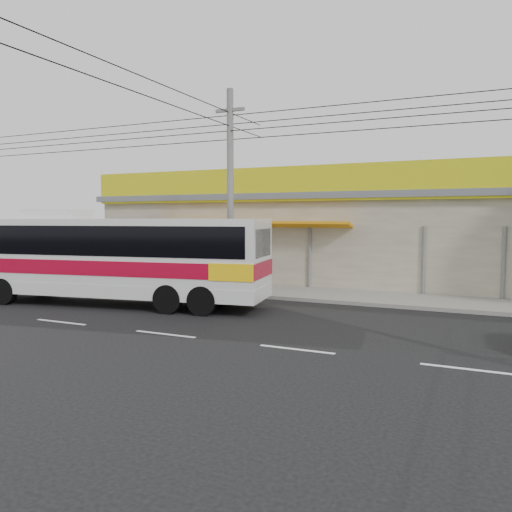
{
  "coord_description": "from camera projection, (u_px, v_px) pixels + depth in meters",
  "views": [
    {
      "loc": [
        8.21,
        -14.24,
        3.35
      ],
      "look_at": [
        0.82,
        2.0,
        1.97
      ],
      "focal_mm": 35.0,
      "sensor_mm": 36.0,
      "label": 1
    }
  ],
  "objects": [
    {
      "name": "storefront_building",
      "position": [
        315.0,
        237.0,
        26.87
      ],
      "size": [
        22.6,
        9.2,
        5.7
      ],
      "color": "gray",
      "rests_on": "ground"
    },
    {
      "name": "utility_pole",
      "position": [
        230.0,
        126.0,
        20.39
      ],
      "size": [
        34.0,
        14.0,
        8.58
      ],
      "color": "#5F5F5D",
      "rests_on": "ground"
    },
    {
      "name": "sidewalk",
      "position": [
        277.0,
        292.0,
        22.01
      ],
      "size": [
        30.0,
        3.2,
        0.15
      ],
      "primitive_type": "cube",
      "color": "slate",
      "rests_on": "ground"
    },
    {
      "name": "coach_bus",
      "position": [
        118.0,
        254.0,
        18.98
      ],
      "size": [
        12.09,
        4.31,
        3.65
      ],
      "rotation": [
        0.0,
        0.0,
        0.16
      ],
      "color": "silver",
      "rests_on": "ground"
    },
    {
      "name": "motorbike_dark",
      "position": [
        125.0,
        271.0,
        25.4
      ],
      "size": [
        1.67,
        0.51,
        1.0
      ],
      "primitive_type": "imported",
      "rotation": [
        0.0,
        0.0,
        1.54
      ],
      "color": "black",
      "rests_on": "sidewalk"
    },
    {
      "name": "lane_markings",
      "position": [
        165.0,
        334.0,
        14.3
      ],
      "size": [
        50.0,
        0.12,
        0.01
      ],
      "primitive_type": null,
      "color": "silver",
      "rests_on": "ground"
    },
    {
      "name": "motorbike_red",
      "position": [
        103.0,
        273.0,
        24.55
      ],
      "size": [
        1.82,
        0.71,
        0.94
      ],
      "primitive_type": "imported",
      "rotation": [
        0.0,
        0.0,
        1.52
      ],
      "color": "maroon",
      "rests_on": "sidewalk"
    },
    {
      "name": "ground",
      "position": [
        209.0,
        318.0,
        16.57
      ],
      "size": [
        120.0,
        120.0,
        0.0
      ],
      "primitive_type": "plane",
      "color": "black",
      "rests_on": "ground"
    }
  ]
}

